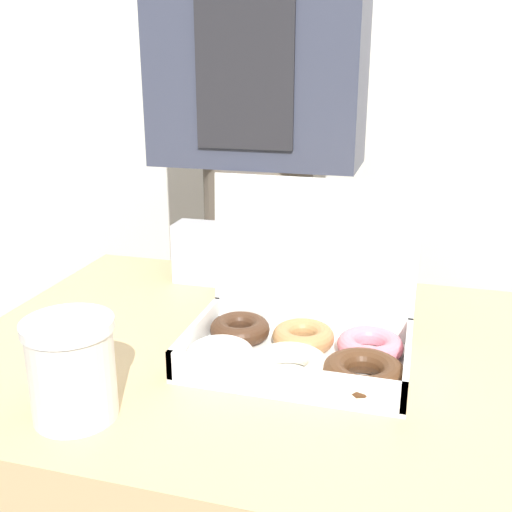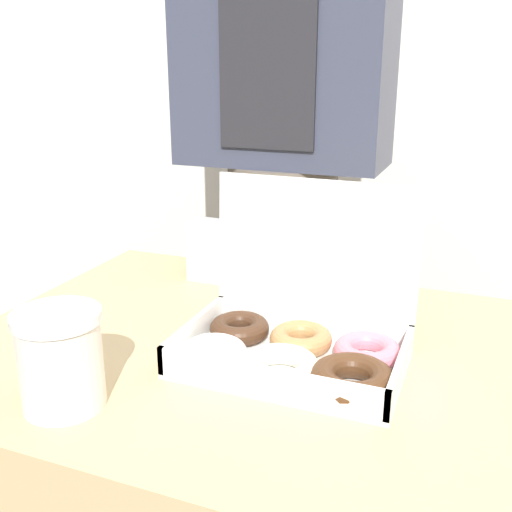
{
  "view_description": "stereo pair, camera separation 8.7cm",
  "coord_description": "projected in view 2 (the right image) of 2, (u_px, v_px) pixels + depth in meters",
  "views": [
    {
      "loc": [
        0.22,
        -0.78,
        1.17
      ],
      "look_at": [
        -0.01,
        0.02,
        0.9
      ],
      "focal_mm": 42.0,
      "sensor_mm": 36.0,
      "label": 1
    },
    {
      "loc": [
        0.3,
        -0.75,
        1.17
      ],
      "look_at": [
        -0.01,
        0.02,
        0.9
      ],
      "focal_mm": 42.0,
      "sensor_mm": 36.0,
      "label": 2
    }
  ],
  "objects": [
    {
      "name": "wall_back",
      "position": [
        398.0,
        13.0,
        1.68
      ],
      "size": [
        10.0,
        0.05,
        2.6
      ],
      "color": "silver",
      "rests_on": "ground_plane"
    },
    {
      "name": "donut_box",
      "position": [
        296.0,
        340.0,
        0.83
      ],
      "size": [
        0.33,
        0.23,
        0.24
      ],
      "color": "white",
      "rests_on": "table"
    },
    {
      "name": "coffee_cup",
      "position": [
        61.0,
        359.0,
        0.72
      ],
      "size": [
        0.11,
        0.11,
        0.12
      ],
      "color": "silver",
      "rests_on": "table"
    },
    {
      "name": "napkin_holder",
      "position": [
        221.0,
        252.0,
        1.14
      ],
      "size": [
        0.12,
        0.06,
        0.11
      ],
      "color": "silver",
      "rests_on": "table"
    },
    {
      "name": "person_customer",
      "position": [
        283.0,
        164.0,
        1.36
      ],
      "size": [
        0.46,
        0.25,
        1.77
      ],
      "color": "#665B51",
      "rests_on": "ground_plane"
    }
  ]
}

